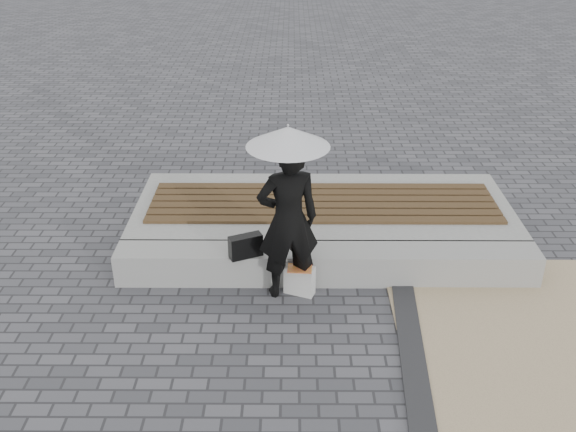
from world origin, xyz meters
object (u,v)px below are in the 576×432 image
object	(u,v)px
seating_ledge	(327,264)
handbag	(246,246)
parasol	(288,137)
canvas_tote	(300,280)
woman	(288,220)

from	to	relation	value
seating_ledge	handbag	world-z (taller)	handbag
seating_ledge	parasol	distance (m)	1.81
parasol	handbag	distance (m)	1.47
seating_ledge	handbag	size ratio (longest dim) A/B	13.07
seating_ledge	canvas_tote	distance (m)	0.46
woman	canvas_tote	world-z (taller)	woman
seating_ledge	woman	distance (m)	0.93
woman	canvas_tote	distance (m)	0.78
canvas_tote	woman	bearing A→B (deg)	-164.57
woman	canvas_tote	size ratio (longest dim) A/B	5.25
seating_ledge	handbag	distance (m)	1.02
canvas_tote	seating_ledge	bearing A→B (deg)	65.36
seating_ledge	canvas_tote	size ratio (longest dim) A/B	13.85
woman	parasol	world-z (taller)	parasol
seating_ledge	canvas_tote	xyz separation A→B (m)	(-0.33, -0.32, -0.02)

